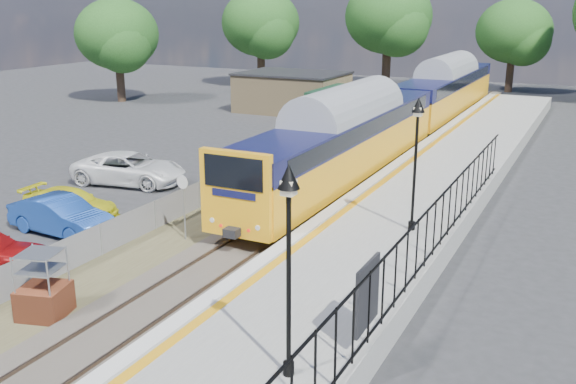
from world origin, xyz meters
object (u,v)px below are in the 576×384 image
Objects in this scene: victorian_lamp_south at (289,223)px; victorian_lamp_north at (417,133)px; car_blue at (61,216)px; car_white at (130,169)px; speed_sign at (183,197)px; car_yellow at (70,204)px; train at (408,107)px; brick_plinth at (43,286)px.

victorian_lamp_south and victorian_lamp_north have the same top height.
car_white is (-2.30, 6.72, 0.04)m from car_blue.
speed_sign reaches higher than car_blue.
car_yellow is (-13.71, 7.65, -3.70)m from victorian_lamp_south.
victorian_lamp_north is 18.34m from train.
brick_plinth is 8.89m from car_yellow.
victorian_lamp_north reaches higher than car_white.
car_yellow is at bearing -176.56° from car_white.
victorian_lamp_south reaches higher than brick_plinth.
victorian_lamp_south is 2.34× the size of brick_plinth.
victorian_lamp_south is at bearing -88.85° from victorian_lamp_north.
car_blue is 1.86m from car_yellow.
victorian_lamp_south is 8.72m from brick_plinth.
car_white is at bearing 9.30° from car_yellow.
train is 16.17× the size of speed_sign.
brick_plinth reaches higher than car_white.
victorian_lamp_north is at bearing -110.99° from car_white.
brick_plinth is at bearing 173.95° from victorian_lamp_south.
brick_plinth is at bearing -95.37° from train.
car_blue is 1.05× the size of car_yellow.
victorian_lamp_south is at bearing -6.05° from brick_plinth.
brick_plinth is at bearing -135.06° from car_blue.
victorian_lamp_south reaches higher than speed_sign.
train reaches higher than speed_sign.
train is 9.37× the size of car_blue.
brick_plinth is (-8.00, 0.85, -3.36)m from victorian_lamp_south.
brick_plinth is at bearing -83.18° from speed_sign.
car_blue is (-12.66, 6.11, -3.58)m from victorian_lamp_south.
victorian_lamp_north is 0.84× the size of car_white.
train is 21.50m from car_yellow.
victorian_lamp_south is 0.84× the size of car_white.
train is 22.56m from car_blue.
victorian_lamp_south is 28.06m from train.
train is 7.48× the size of car_white.
victorian_lamp_south is 1.06× the size of car_blue.
victorian_lamp_north is 15.44m from car_white.
car_blue is at bearing -162.68° from victorian_lamp_north.
victorian_lamp_north is at bearing -73.11° from train.
car_white is at bearing 120.13° from brick_plinth.
speed_sign is 0.61× the size of car_yellow.
car_white is (-14.76, 2.83, -3.54)m from victorian_lamp_north.
speed_sign is 8.79m from car_white.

